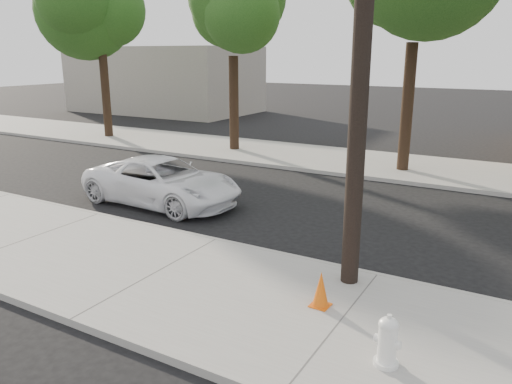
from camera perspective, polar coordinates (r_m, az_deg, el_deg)
ground at (r=13.95m, az=0.33°, el=-3.27°), size 120.00×120.00×0.00m
near_sidewalk at (r=10.67m, az=-11.32°, el=-9.30°), size 90.00×4.40×0.15m
far_sidewalk at (r=21.48m, az=11.63°, el=3.34°), size 90.00×5.00×0.15m
curb_near at (r=12.26m, az=-4.55°, el=-5.68°), size 90.00×0.12×0.16m
building_far at (r=41.21m, az=-10.40°, el=12.53°), size 14.00×8.00×5.00m
utility_pole at (r=9.26m, az=12.04°, el=16.43°), size 1.40×0.34×9.00m
tree_a at (r=28.12m, az=-17.41°, el=19.03°), size 4.65×4.50×9.00m
tree_b at (r=23.17m, az=-2.45°, el=19.63°), size 4.34×4.20×8.45m
police_cruiser at (r=15.59m, az=-10.66°, el=1.20°), size 5.19×2.54×1.42m
fire_hydrant at (r=7.69m, az=14.79°, el=-16.28°), size 0.40×0.36×0.75m
traffic_cone at (r=9.08m, az=7.42°, el=-11.00°), size 0.35×0.35×0.65m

